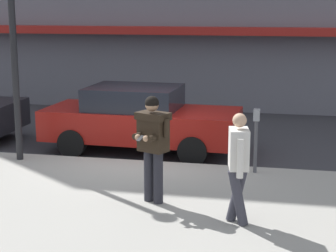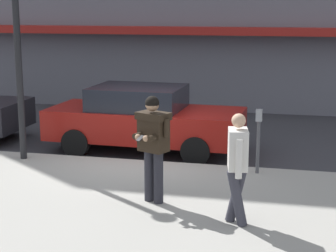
{
  "view_description": "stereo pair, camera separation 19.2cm",
  "coord_description": "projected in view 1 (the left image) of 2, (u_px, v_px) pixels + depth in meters",
  "views": [
    {
      "loc": [
        3.01,
        -11.38,
        3.37
      ],
      "look_at": [
        1.21,
        -2.82,
        1.49
      ],
      "focal_mm": 60.0,
      "sensor_mm": 36.0,
      "label": 1
    },
    {
      "loc": [
        3.19,
        -11.34,
        3.37
      ],
      "look_at": [
        1.21,
        -2.82,
        1.49
      ],
      "focal_mm": 60.0,
      "sensor_mm": 36.0,
      "label": 2
    }
  ],
  "objects": [
    {
      "name": "ground_plane",
      "position": [
        140.0,
        164.0,
        12.2
      ],
      "size": [
        80.0,
        80.0,
        0.0
      ],
      "primitive_type": "plane",
      "color": "#333338"
    },
    {
      "name": "sidewalk",
      "position": [
        155.0,
        210.0,
        9.26
      ],
      "size": [
        32.0,
        5.3,
        0.14
      ],
      "primitive_type": "cube",
      "color": "#99968E",
      "rests_on": "ground"
    },
    {
      "name": "curb_paint_line",
      "position": [
        186.0,
        166.0,
        12.04
      ],
      "size": [
        28.0,
        0.12,
        0.01
      ],
      "primitive_type": "cube",
      "color": "silver",
      "rests_on": "ground"
    },
    {
      "name": "parked_sedan_mid",
      "position": [
        140.0,
        119.0,
        13.09
      ],
      "size": [
        4.57,
        2.06,
        1.54
      ],
      "color": "maroon",
      "rests_on": "ground"
    },
    {
      "name": "man_texting_on_phone",
      "position": [
        153.0,
        138.0,
        9.2
      ],
      "size": [
        0.61,
        0.65,
        1.81
      ],
      "color": "#23232B",
      "rests_on": "sidewalk"
    },
    {
      "name": "pedestrian_in_light_coat",
      "position": [
        238.0,
        161.0,
        8.32
      ],
      "size": [
        0.38,
        0.59,
        1.7
      ],
      "color": "#33333D",
      "rests_on": "sidewalk"
    },
    {
      "name": "street_lamp_post",
      "position": [
        12.0,
        17.0,
        11.42
      ],
      "size": [
        0.36,
        0.36,
        4.88
      ],
      "color": "black",
      "rests_on": "sidewalk"
    },
    {
      "name": "parking_meter",
      "position": [
        256.0,
        132.0,
        10.92
      ],
      "size": [
        0.12,
        0.18,
        1.27
      ],
      "color": "#4C4C51",
      "rests_on": "sidewalk"
    }
  ]
}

